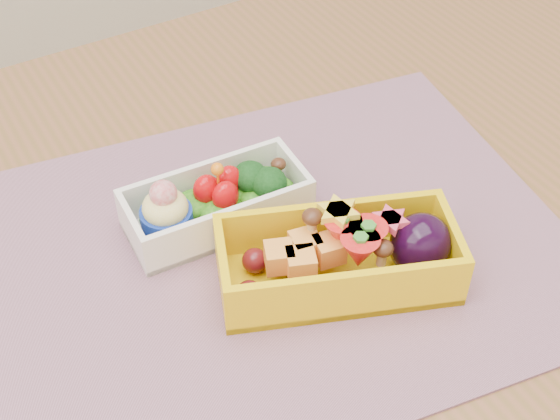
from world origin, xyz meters
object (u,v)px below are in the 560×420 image
placemat (275,250)px  bento_white (216,203)px  bento_yellow (343,257)px  table (313,315)px

placemat → bento_white: 0.06m
placemat → bento_white: (-0.03, 0.05, 0.02)m
placemat → bento_yellow: bento_yellow is taller
bento_white → bento_yellow: size_ratio=0.78×
table → bento_yellow: size_ratio=5.85×
table → bento_white: bearing=135.0°
table → bento_yellow: bento_yellow is taller
bento_white → bento_yellow: 0.12m
table → bento_white: bento_white is taller
bento_yellow → bento_white: bearing=138.1°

